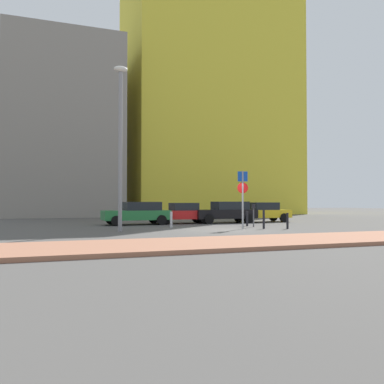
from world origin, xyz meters
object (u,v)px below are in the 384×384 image
Objects in this scene: parked_car_black at (226,212)px; traffic_bollard_mid at (287,221)px; traffic_bollard_near at (171,220)px; parking_meter at (254,212)px; parked_car_yellow at (262,212)px; parking_sign_post at (243,192)px; street_lamp at (120,136)px; traffic_bollard_far at (264,219)px; parked_car_red at (182,213)px; parked_car_green at (138,213)px; traffic_bollard_edge at (247,219)px.

parked_car_black is 5.09× the size of traffic_bollard_mid.
traffic_bollard_mid is (5.67, -3.29, -0.02)m from traffic_bollard_near.
parking_meter is 1.48× the size of traffic_bollard_near.
parked_car_yellow is 4.69× the size of traffic_bollard_near.
parked_car_yellow is 7.94m from parking_sign_post.
parking_meter is 9.01m from street_lamp.
traffic_bollard_far is at bearing -118.69° from parked_car_yellow.
parking_meter is 4.90m from traffic_bollard_near.
traffic_bollard_far is (-1.18, 0.51, 0.08)m from traffic_bollard_mid.
street_lamp reaches higher than parked_car_red.
parked_car_green is 9.64m from traffic_bollard_mid.
parking_sign_post is (-4.72, -6.25, 1.27)m from parked_car_yellow.
traffic_bollard_mid is (8.96, -1.22, -4.39)m from street_lamp.
parking_meter is at bearing 43.81° from parking_sign_post.
parked_car_black is 6.23m from traffic_bollard_far.
traffic_bollard_near is (1.27, -3.39, -0.32)m from parked_car_green.
traffic_bollard_mid is (6.94, -6.68, -0.34)m from parked_car_green.
parked_car_red reaches higher than traffic_bollard_far.
traffic_bollard_mid is at bearing -7.77° from street_lamp.
traffic_bollard_near is (3.29, 2.07, -4.37)m from street_lamp.
parked_car_green is 0.97× the size of parked_car_black.
parking_meter is at bearing -36.81° from parked_car_green.
parked_car_green is at bearing -172.60° from parked_car_red.
parked_car_black is at bearing 85.71° from traffic_bollard_edge.
parked_car_green is 7.56m from parking_sign_post.
street_lamp is at bearing -167.58° from traffic_bollard_edge.
parked_car_yellow reaches higher than traffic_bollard_near.
traffic_bollard_far is (4.49, -2.77, 0.06)m from traffic_bollard_near.
parked_car_red is at bearing 173.17° from parked_car_black.
traffic_bollard_edge is at bearing -31.41° from parked_car_green.
parked_car_red is 0.94× the size of parked_car_yellow.
parked_car_green reaches higher than traffic_bollard_near.
street_lamp is 9.06× the size of traffic_bollard_near.
parked_car_green reaches higher than parking_meter.
traffic_bollard_far is at bearing -68.64° from parked_car_red.
parked_car_black is 0.54× the size of street_lamp.
traffic_bollard_near reaches higher than traffic_bollard_mid.
parked_car_black is at bearing 86.44° from parking_meter.
parked_car_red reaches higher than traffic_bollard_edge.
parked_car_yellow is 0.52× the size of street_lamp.
parked_car_green is at bearing -177.45° from parked_car_yellow.
parked_car_black is at bearing 84.95° from traffic_bollard_far.
parked_car_green is 7.09m from street_lamp.
parking_sign_post is 3.44× the size of traffic_bollard_edge.
traffic_bollard_edge is at bearing 83.82° from traffic_bollard_far.
parked_car_red is 8.86m from street_lamp.
parked_car_yellow reaches higher than traffic_bollard_far.
parked_car_black reaches higher than parked_car_green.
parked_car_green is at bearing 110.56° from traffic_bollard_near.
parked_car_red is at bearing 7.40° from parked_car_green.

